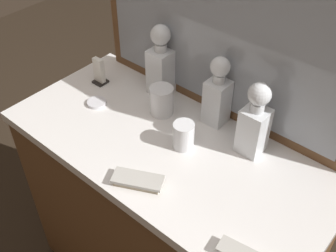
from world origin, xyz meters
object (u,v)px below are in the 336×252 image
object	(u,v)px
crystal_decanter_right	(217,97)
napkin_holder	(99,73)
crystal_decanter_far_left	(254,125)
silver_brush_front	(138,181)
crystal_tumbler_right	(183,136)
crystal_tumbler_front	(162,102)
porcelain_dish	(97,103)
crystal_decanter_center	(161,67)

from	to	relation	value
crystal_decanter_right	napkin_holder	distance (m)	0.50
crystal_decanter_far_left	silver_brush_front	xyz separation A→B (m)	(-0.18, -0.35, -0.09)
crystal_tumbler_right	napkin_holder	distance (m)	0.49
crystal_tumbler_front	porcelain_dish	xyz separation A→B (m)	(-0.22, -0.12, -0.04)
crystal_tumbler_front	porcelain_dish	distance (m)	0.25
crystal_decanter_center	crystal_decanter_right	xyz separation A→B (m)	(0.26, -0.01, -0.01)
crystal_decanter_far_left	crystal_tumbler_front	bearing A→B (deg)	-173.00
crystal_decanter_center	porcelain_dish	bearing A→B (deg)	-121.19
crystal_decanter_center	crystal_decanter_right	world-z (taller)	crystal_decanter_center
crystal_tumbler_front	crystal_tumbler_right	distance (m)	0.19
crystal_decanter_right	porcelain_dish	distance (m)	0.46
crystal_decanter_right	crystal_tumbler_right	distance (m)	0.19
crystal_decanter_center	crystal_decanter_right	distance (m)	0.26
crystal_decanter_right	napkin_holder	xyz separation A→B (m)	(-0.49, -0.11, -0.06)
napkin_holder	crystal_tumbler_right	bearing A→B (deg)	-8.18
silver_brush_front	crystal_decanter_far_left	bearing A→B (deg)	62.81
crystal_decanter_center	crystal_decanter_far_left	distance (m)	0.44
crystal_tumbler_right	silver_brush_front	world-z (taller)	crystal_tumbler_right
crystal_decanter_right	crystal_tumbler_right	world-z (taller)	crystal_decanter_right
crystal_decanter_far_left	silver_brush_front	size ratio (longest dim) A/B	1.58
crystal_decanter_right	silver_brush_front	distance (m)	0.41
crystal_decanter_right	crystal_tumbler_front	size ratio (longest dim) A/B	2.42
crystal_tumbler_front	napkin_holder	world-z (taller)	napkin_holder
crystal_decanter_right	porcelain_dish	bearing A→B (deg)	-151.94
crystal_decanter_far_left	napkin_holder	world-z (taller)	crystal_decanter_far_left
napkin_holder	porcelain_dish	bearing A→B (deg)	-47.99
crystal_tumbler_right	porcelain_dish	distance (m)	0.40
crystal_tumbler_front	silver_brush_front	xyz separation A→B (m)	(0.17, -0.31, -0.04)
crystal_decanter_far_left	crystal_tumbler_right	bearing A→B (deg)	-143.71
silver_brush_front	crystal_tumbler_right	bearing A→B (deg)	89.80
crystal_decanter_far_left	silver_brush_front	world-z (taller)	crystal_decanter_far_left
silver_brush_front	crystal_tumbler_front	bearing A→B (deg)	119.41
crystal_decanter_far_left	crystal_tumbler_right	size ratio (longest dim) A/B	2.78
crystal_decanter_far_left	crystal_decanter_right	bearing A→B (deg)	165.31
silver_brush_front	napkin_holder	xyz separation A→B (m)	(-0.49, 0.29, 0.03)
porcelain_dish	napkin_holder	xyz separation A→B (m)	(-0.09, 0.10, 0.04)
napkin_holder	silver_brush_front	bearing A→B (deg)	-30.66
crystal_tumbler_front	silver_brush_front	distance (m)	0.35
crystal_decanter_right	crystal_tumbler_front	world-z (taller)	crystal_decanter_right
crystal_decanter_far_left	porcelain_dish	size ratio (longest dim) A/B	3.65
crystal_decanter_right	napkin_holder	size ratio (longest dim) A/B	2.39
crystal_decanter_center	silver_brush_front	size ratio (longest dim) A/B	1.69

